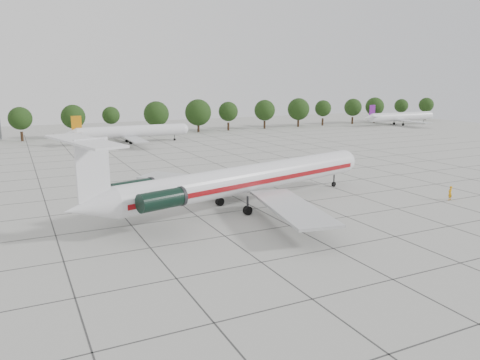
{
  "coord_description": "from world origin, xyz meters",
  "views": [
    {
      "loc": [
        -27.1,
        -50.71,
        16.21
      ],
      "look_at": [
        -1.44,
        1.8,
        3.5
      ],
      "focal_mm": 35.0,
      "sensor_mm": 36.0,
      "label": 1
    }
  ],
  "objects_px": {
    "ground_crew": "(450,193)",
    "main_airliner": "(237,180)",
    "bg_airliner_c": "(132,132)",
    "bg_airliner_e": "(401,117)"
  },
  "relations": [
    {
      "from": "ground_crew",
      "to": "bg_airliner_c",
      "type": "relative_size",
      "value": 0.07
    },
    {
      "from": "main_airliner",
      "to": "bg_airliner_e",
      "type": "height_order",
      "value": "main_airliner"
    },
    {
      "from": "bg_airliner_e",
      "to": "bg_airliner_c",
      "type": "bearing_deg",
      "value": -176.74
    },
    {
      "from": "bg_airliner_c",
      "to": "ground_crew",
      "type": "bearing_deg",
      "value": -71.64
    },
    {
      "from": "main_airliner",
      "to": "bg_airliner_c",
      "type": "distance_m",
      "value": 67.83
    },
    {
      "from": "ground_crew",
      "to": "bg_airliner_e",
      "type": "height_order",
      "value": "bg_airliner_e"
    },
    {
      "from": "main_airliner",
      "to": "bg_airliner_c",
      "type": "xyz_separation_m",
      "value": [
        2.63,
        67.77,
        -0.82
      ]
    },
    {
      "from": "ground_crew",
      "to": "main_airliner",
      "type": "bearing_deg",
      "value": -25.63
    },
    {
      "from": "bg_airliner_c",
      "to": "bg_airliner_e",
      "type": "bearing_deg",
      "value": 3.26
    },
    {
      "from": "ground_crew",
      "to": "bg_airliner_c",
      "type": "bearing_deg",
      "value": -80.09
    }
  ]
}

